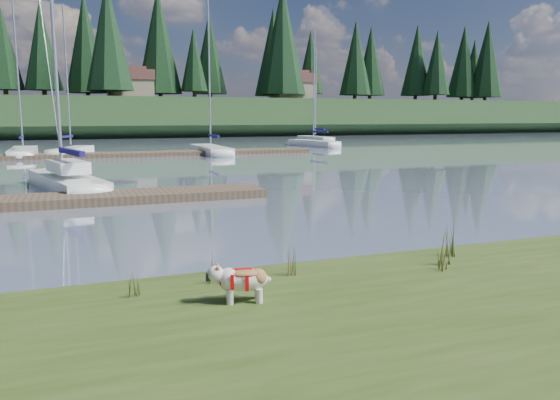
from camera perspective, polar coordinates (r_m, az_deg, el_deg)
name	(u,v)px	position (r m, az deg, el deg)	size (l,w,h in m)	color
ground	(108,157)	(40.28, -17.54, 4.30)	(200.00, 200.00, 0.00)	#7D8AA2
ridge	(87,118)	(83.14, -19.56, 8.07)	(200.00, 20.00, 5.00)	#1E351A
bulldog	(242,279)	(7.64, -3.99, -8.19)	(0.89, 0.47, 0.53)	silver
sailboat_main	(63,178)	(23.67, -21.76, 2.19)	(3.31, 7.98, 11.38)	white
dock_near	(22,202)	(19.36, -25.36, -0.21)	(16.00, 2.00, 0.30)	#4C3D2C
dock_far	(137,154)	(40.44, -14.71, 4.65)	(26.00, 2.20, 0.30)	#4C3D2C
sailboat_bg_1	(24,151)	(43.96, -25.19, 4.65)	(1.81, 8.46, 12.53)	white
sailboat_bg_2	(74,150)	(43.48, -20.72, 4.88)	(3.67, 7.17, 10.77)	white
sailboat_bg_3	(209,149)	(43.01, -7.47, 5.33)	(1.86, 8.72, 12.69)	white
sailboat_bg_4	(310,143)	(52.19, 3.11, 6.01)	(2.95, 7.36, 10.73)	white
sailboat_bg_5	(313,138)	(62.19, 3.44, 6.45)	(1.78, 7.27, 10.39)	white
weed_0	(214,268)	(8.52, -6.88, -7.05)	(0.17, 0.14, 0.57)	#475B23
weed_1	(291,261)	(8.87, 1.20, -6.41)	(0.17, 0.14, 0.55)	#475B23
weed_2	(445,246)	(9.88, 16.90, -4.64)	(0.17, 0.14, 0.78)	#475B23
weed_3	(136,284)	(8.09, -14.80, -8.46)	(0.17, 0.14, 0.47)	#475B23
weed_4	(445,261)	(9.60, 16.86, -6.10)	(0.17, 0.14, 0.36)	#475B23
weed_5	(453,241)	(10.52, 17.65, -4.12)	(0.17, 0.14, 0.66)	#475B23
mud_lip	(235,286)	(9.30, -4.68, -8.99)	(60.00, 0.50, 0.14)	#33281C
conifer_3	(3,47)	(82.91, -27.01, 14.03)	(4.84, 4.84, 12.25)	#382619
conifer_4	(108,36)	(76.97, -17.50, 16.06)	(6.16, 6.16, 15.10)	#382619
conifer_5	(194,60)	(82.36, -8.99, 14.27)	(3.96, 3.96, 10.35)	#382619
conifer_6	(282,40)	(84.56, 0.26, 16.39)	(7.04, 7.04, 17.00)	#382619
conifer_7	(355,58)	(92.95, 7.89, 14.50)	(5.28, 5.28, 13.20)	#382619
conifer_8	(437,63)	(96.54, 16.04, 13.63)	(4.62, 4.62, 11.77)	#382619
conifer_9	(487,59)	(107.15, 20.80, 13.63)	(5.94, 5.94, 14.62)	#382619
house_1	(130,84)	(81.66, -15.40, 11.64)	(6.30, 5.30, 4.65)	gray
house_2	(292,86)	(85.62, 1.29, 11.80)	(6.30, 5.30, 4.65)	gray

